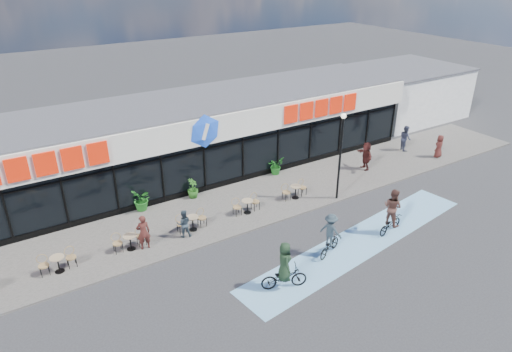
# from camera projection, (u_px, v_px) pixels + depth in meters

# --- Properties ---
(ground) EXTENTS (120.00, 120.00, 0.00)m
(ground) POSITION_uv_depth(u_px,v_px,m) (274.00, 252.00, 20.92)
(ground) COLOR #28282B
(ground) RESTS_ON ground
(sidewalk) EXTENTS (44.00, 5.00, 0.10)m
(sidewalk) POSITION_uv_depth(u_px,v_px,m) (227.00, 209.00, 24.34)
(sidewalk) COLOR #5F5A54
(sidewalk) RESTS_ON ground
(bike_lane) EXTENTS (14.17, 4.13, 0.01)m
(bike_lane) POSITION_uv_depth(u_px,v_px,m) (361.00, 241.00, 21.69)
(bike_lane) COLOR #69A0C7
(bike_lane) RESTS_ON ground
(building) EXTENTS (30.60, 6.57, 4.75)m
(building) POSITION_uv_depth(u_px,v_px,m) (182.00, 139.00, 27.50)
(building) COLOR black
(building) RESTS_ON ground
(neighbour_building) EXTENTS (9.20, 7.20, 4.11)m
(neighbour_building) POSITION_uv_depth(u_px,v_px,m) (403.00, 91.00, 38.24)
(neighbour_building) COLOR white
(neighbour_building) RESTS_ON ground
(lamp_post) EXTENTS (0.28, 0.28, 4.91)m
(lamp_post) POSITION_uv_depth(u_px,v_px,m) (341.00, 149.00, 24.13)
(lamp_post) COLOR black
(lamp_post) RESTS_ON sidewalk
(bistro_set_1) EXTENTS (1.54, 0.62, 0.90)m
(bistro_set_1) POSITION_uv_depth(u_px,v_px,m) (57.00, 262.00, 19.33)
(bistro_set_1) COLOR tan
(bistro_set_1) RESTS_ON sidewalk
(bistro_set_2) EXTENTS (1.54, 0.62, 0.90)m
(bistro_set_2) POSITION_uv_depth(u_px,v_px,m) (130.00, 240.00, 20.82)
(bistro_set_2) COLOR tan
(bistro_set_2) RESTS_ON sidewalk
(bistro_set_3) EXTENTS (1.54, 0.62, 0.90)m
(bistro_set_3) POSITION_uv_depth(u_px,v_px,m) (192.00, 221.00, 22.31)
(bistro_set_3) COLOR tan
(bistro_set_3) RESTS_ON sidewalk
(bistro_set_4) EXTENTS (1.54, 0.62, 0.90)m
(bistro_set_4) POSITION_uv_depth(u_px,v_px,m) (246.00, 204.00, 23.80)
(bistro_set_4) COLOR tan
(bistro_set_4) RESTS_ON sidewalk
(bistro_set_5) EXTENTS (1.54, 0.62, 0.90)m
(bistro_set_5) POSITION_uv_depth(u_px,v_px,m) (295.00, 190.00, 25.29)
(bistro_set_5) COLOR tan
(bistro_set_5) RESTS_ON sidewalk
(potted_plant_left) EXTENTS (0.99, 1.13, 1.23)m
(potted_plant_left) POSITION_uv_depth(u_px,v_px,m) (142.00, 200.00, 23.92)
(potted_plant_left) COLOR #1C631C
(potted_plant_left) RESTS_ON sidewalk
(potted_plant_mid) EXTENTS (0.87, 0.87, 1.11)m
(potted_plant_mid) POSITION_uv_depth(u_px,v_px,m) (193.00, 188.00, 25.24)
(potted_plant_mid) COLOR #1F4E16
(potted_plant_mid) RESTS_ON sidewalk
(potted_plant_right) EXTENTS (1.20, 1.12, 1.07)m
(potted_plant_right) POSITION_uv_depth(u_px,v_px,m) (276.00, 166.00, 28.04)
(potted_plant_right) COLOR #1B5F1C
(potted_plant_right) RESTS_ON sidewalk
(patron_left) EXTENTS (0.66, 0.46, 1.71)m
(patron_left) POSITION_uv_depth(u_px,v_px,m) (143.00, 232.00, 20.66)
(patron_left) COLOR #471D19
(patron_left) RESTS_ON sidewalk
(patron_right) EXTENTS (0.82, 0.73, 1.41)m
(patron_right) POSITION_uv_depth(u_px,v_px,m) (184.00, 224.00, 21.62)
(patron_right) COLOR #2A3741
(patron_right) RESTS_ON sidewalk
(pedestrian_a) EXTENTS (0.98, 1.74, 1.79)m
(pedestrian_a) POSITION_uv_depth(u_px,v_px,m) (366.00, 156.00, 28.54)
(pedestrian_a) COLOR #3E1816
(pedestrian_a) RESTS_ON sidewalk
(pedestrian_b) EXTENTS (0.94, 1.04, 1.76)m
(pedestrian_b) POSITION_uv_depth(u_px,v_px,m) (405.00, 138.00, 31.39)
(pedestrian_b) COLOR #2A2E42
(pedestrian_b) RESTS_ON sidewalk
(pedestrian_c) EXTENTS (0.84, 0.64, 1.54)m
(pedestrian_c) POSITION_uv_depth(u_px,v_px,m) (439.00, 146.00, 30.32)
(pedestrian_c) COLOR #4A1E1A
(pedestrian_c) RESTS_ON sidewalk
(cyclist_a) EXTENTS (1.77, 1.18, 2.05)m
(cyclist_a) POSITION_uv_depth(u_px,v_px,m) (330.00, 237.00, 20.42)
(cyclist_a) COLOR black
(cyclist_a) RESTS_ON ground
(cyclist_b) EXTENTS (1.79, 1.04, 2.34)m
(cyclist_b) POSITION_uv_depth(u_px,v_px,m) (391.00, 214.00, 22.02)
(cyclist_b) COLOR black
(cyclist_b) RESTS_ON ground
(cyclist_c) EXTENTS (2.02, 1.30, 2.14)m
(cyclist_c) POSITION_uv_depth(u_px,v_px,m) (284.00, 271.00, 18.33)
(cyclist_c) COLOR black
(cyclist_c) RESTS_ON ground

